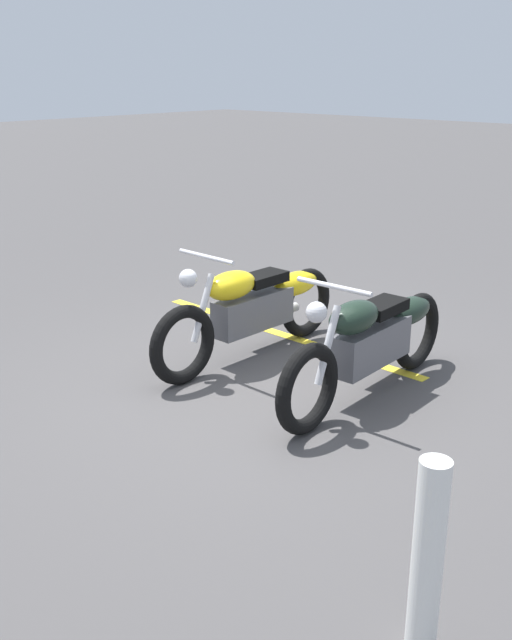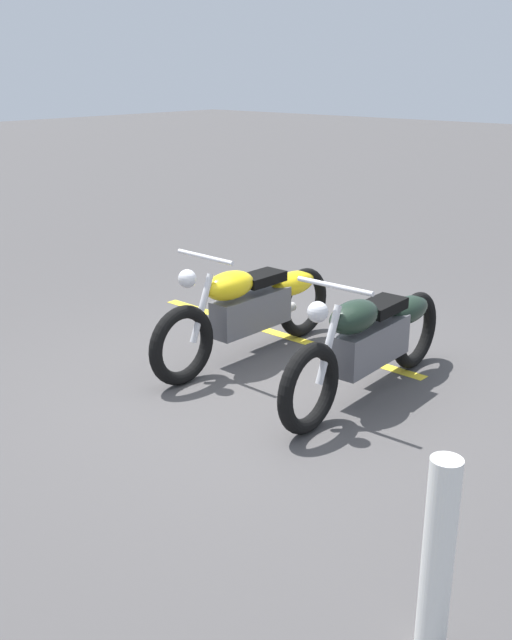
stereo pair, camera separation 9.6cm
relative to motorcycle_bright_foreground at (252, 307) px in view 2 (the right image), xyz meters
name	(u,v)px [view 2 (the right image)]	position (x,y,z in m)	size (l,w,h in m)	color
ground_plane	(265,393)	(0.54, 0.63, -0.46)	(60.00, 60.00, 0.00)	#474444
motorcycle_bright_foreground	(252,307)	(0.00, 0.00, 0.00)	(2.23, 0.62, 1.04)	black
motorcycle_dark_foreground	(371,339)	(-0.01, 1.25, 0.00)	(2.23, 0.62, 1.04)	black
bollard_post	(438,557)	(2.11, 2.95, 0.01)	(0.14, 0.14, 0.95)	white
parking_stripe_near	(280,334)	(-0.60, -0.16, -0.46)	(3.20, 0.12, 0.01)	yellow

